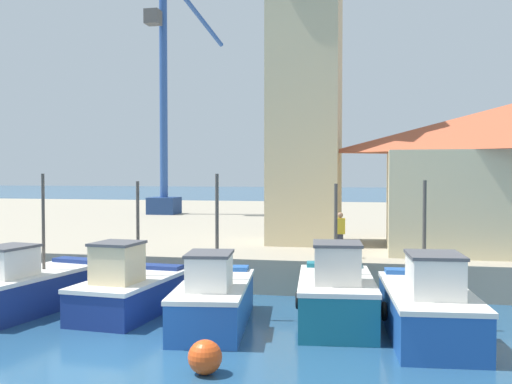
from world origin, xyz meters
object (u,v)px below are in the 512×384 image
object	(u,v)px
port_crane_near	(167,123)
fishing_boat_left_outer	(29,287)
dock_worker_along_quay	(340,234)
fishing_boat_mid_right	(428,307)
clock_tower	(305,49)
mooring_buoy	(205,357)
fishing_boat_left_inner	(129,290)
fishing_boat_mid_left	(214,299)
fishing_boat_center	(336,295)
dock_worker_near_tower	(429,234)

from	to	relation	value
port_crane_near	fishing_boat_left_outer	bearing A→B (deg)	-79.56
port_crane_near	dock_worker_along_quay	size ratio (longest dim) A/B	10.82
fishing_boat_mid_right	clock_tower	distance (m)	13.57
fishing_boat_mid_right	port_crane_near	world-z (taller)	port_crane_near
mooring_buoy	fishing_boat_left_outer	bearing A→B (deg)	147.53
clock_tower	mooring_buoy	size ratio (longest dim) A/B	23.60
fishing_boat_left_inner	fishing_boat_mid_left	size ratio (longest dim) A/B	0.87
fishing_boat_left_inner	fishing_boat_mid_right	size ratio (longest dim) A/B	0.82
port_crane_near	fishing_boat_center	bearing A→B (deg)	-60.34
fishing_boat_left_inner	port_crane_near	size ratio (longest dim) A/B	0.25
clock_tower	port_crane_near	world-z (taller)	port_crane_near
fishing_boat_mid_left	fishing_boat_mid_right	size ratio (longest dim) A/B	0.94
fishing_boat_mid_left	mooring_buoy	world-z (taller)	fishing_boat_mid_left
fishing_boat_mid_left	dock_worker_along_quay	world-z (taller)	fishing_boat_mid_left
fishing_boat_mid_right	dock_worker_along_quay	bearing A→B (deg)	115.83
fishing_boat_center	dock_worker_near_tower	bearing A→B (deg)	60.11
fishing_boat_left_outer	port_crane_near	bearing A→B (deg)	100.44
clock_tower	fishing_boat_left_inner	bearing A→B (deg)	-115.82
fishing_boat_mid_right	dock_worker_along_quay	world-z (taller)	fishing_boat_mid_right
fishing_boat_mid_left	clock_tower	distance (m)	12.96
fishing_boat_left_outer	mooring_buoy	world-z (taller)	fishing_boat_left_outer
fishing_boat_mid_left	dock_worker_along_quay	xyz separation A→B (m)	(3.14, 5.38, 1.32)
fishing_boat_left_outer	dock_worker_along_quay	world-z (taller)	fishing_boat_left_outer
fishing_boat_center	fishing_boat_mid_right	bearing A→B (deg)	-18.72
dock_worker_near_tower	fishing_boat_mid_right	bearing A→B (deg)	-94.61
dock_worker_along_quay	fishing_boat_left_outer	bearing A→B (deg)	-152.03
port_crane_near	dock_worker_along_quay	xyz separation A→B (m)	(13.69, -19.81, -5.70)
fishing_boat_mid_left	dock_worker_near_tower	world-z (taller)	fishing_boat_mid_left
fishing_boat_mid_left	dock_worker_near_tower	size ratio (longest dim) A/B	3.12
fishing_boat_left_inner	dock_worker_along_quay	xyz separation A→B (m)	(5.99, 4.62, 1.32)
fishing_boat_left_inner	fishing_boat_center	size ratio (longest dim) A/B	0.94
fishing_boat_left_inner	dock_worker_along_quay	distance (m)	7.68
fishing_boat_left_outer	dock_worker_near_tower	world-z (taller)	fishing_boat_left_outer
port_crane_near	dock_worker_near_tower	xyz separation A→B (m)	(16.76, -19.32, -5.70)
fishing_boat_left_outer	mooring_buoy	size ratio (longest dim) A/B	7.07
fishing_boat_left_inner	port_crane_near	world-z (taller)	port_crane_near
fishing_boat_left_inner	fishing_boat_left_outer	bearing A→B (deg)	-175.62
fishing_boat_left_outer	mooring_buoy	bearing A→B (deg)	-32.47
mooring_buoy	dock_worker_near_tower	world-z (taller)	dock_worker_near_tower
fishing_boat_left_outer	fishing_boat_mid_left	world-z (taller)	fishing_boat_mid_left
fishing_boat_left_outer	dock_worker_near_tower	distance (m)	13.40
mooring_buoy	dock_worker_along_quay	distance (m)	9.67
fishing_boat_mid_left	fishing_boat_mid_right	world-z (taller)	fishing_boat_mid_left
clock_tower	dock_worker_along_quay	world-z (taller)	clock_tower
fishing_boat_center	mooring_buoy	size ratio (longest dim) A/B	6.43
dock_worker_near_tower	fishing_boat_left_outer	bearing A→B (deg)	-156.35
fishing_boat_left_inner	mooring_buoy	size ratio (longest dim) A/B	6.04
fishing_boat_left_outer	dock_worker_along_quay	bearing A→B (deg)	27.97
fishing_boat_mid_left	port_crane_near	distance (m)	28.20
fishing_boat_left_outer	fishing_boat_mid_right	distance (m)	11.76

